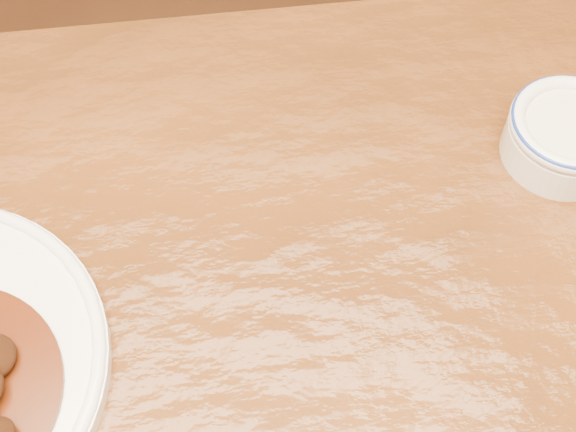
{
  "coord_description": "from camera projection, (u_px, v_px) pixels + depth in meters",
  "views": [
    {
      "loc": [
        0.02,
        -0.17,
        1.32
      ],
      "look_at": [
        0.06,
        0.18,
        0.77
      ],
      "focal_mm": 50.0,
      "sensor_mm": 36.0,
      "label": 1
    }
  ],
  "objects": [
    {
      "name": "dip_bowl",
      "position": [
        567.0,
        134.0,
        0.69
      ],
      "size": [
        0.11,
        0.11,
        0.05
      ],
      "rotation": [
        0.0,
        0.0,
        0.17
      ],
      "color": "silver",
      "rests_on": "dining_table"
    }
  ]
}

